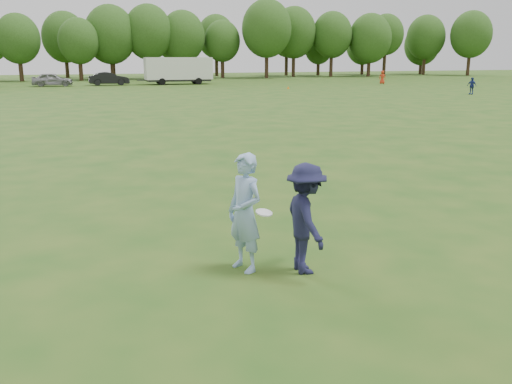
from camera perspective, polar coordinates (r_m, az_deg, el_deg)
ground at (r=9.19m, az=-0.47°, el=-7.98°), size 200.00×200.00×0.00m
thrower at (r=8.81m, az=-1.18°, el=-2.21°), size 0.71×0.84×1.96m
defender at (r=8.78m, az=5.28°, el=-2.80°), size 0.73×1.20×1.82m
player_far_b at (r=53.61m, az=21.75°, el=10.34°), size 0.65×0.97×1.52m
player_far_c at (r=69.78m, az=13.16°, el=11.68°), size 0.94×0.82×1.63m
car_e at (r=67.06m, az=-20.64°, el=11.02°), size 4.55×2.08×1.51m
car_f at (r=67.35m, az=-15.23°, el=11.43°), size 4.69×1.82×1.52m
field_cone at (r=58.13m, az=3.41°, el=10.92°), size 0.28×0.28×0.30m
disc_in_play at (r=8.57m, az=0.85°, el=-2.18°), size 0.31×0.32×0.09m
cargo_trailer at (r=67.94m, az=-8.18°, el=12.65°), size 9.00×2.75×3.20m
treeline at (r=85.21m, az=-15.18°, el=15.63°), size 130.35×18.39×11.74m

